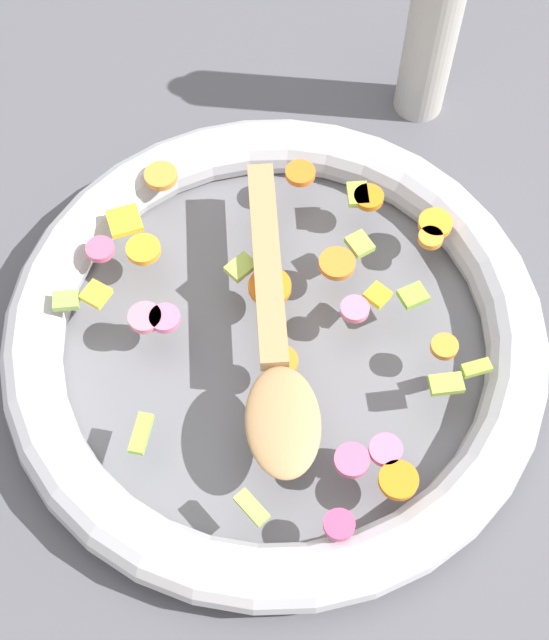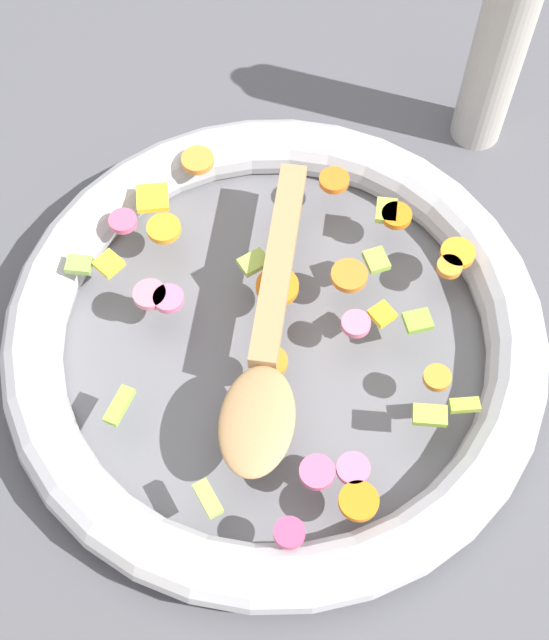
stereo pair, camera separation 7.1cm
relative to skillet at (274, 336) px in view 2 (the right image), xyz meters
name	(u,v)px [view 2 (the right image)]	position (x,y,z in m)	size (l,w,h in m)	color
ground_plane	(274,349)	(0.00, 0.00, -0.02)	(4.00, 4.00, 0.00)	#4C4C51
skillet	(274,336)	(0.00, 0.00, 0.00)	(0.44, 0.44, 0.05)	slate
chopped_vegetables	(289,303)	(-0.01, -0.01, 0.03)	(0.34, 0.36, 0.01)	orange
wooden_spoon	(269,345)	(0.00, 0.03, 0.04)	(0.06, 0.28, 0.01)	#A87F51
pepper_mill	(501,43)	(-0.18, -0.25, 0.09)	(0.05, 0.05, 0.25)	#B2ADA3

